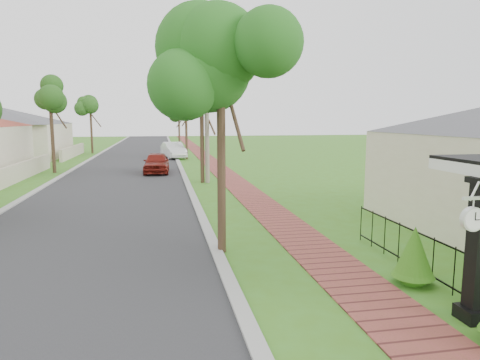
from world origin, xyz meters
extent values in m
plane|color=#42761C|center=(0.00, 0.00, 0.00)|extent=(160.00, 160.00, 0.00)
cube|color=#28282B|center=(-3.00, 20.00, 0.00)|extent=(7.00, 120.00, 0.02)
cube|color=#9E9E99|center=(0.65, 20.00, 0.00)|extent=(0.30, 120.00, 0.10)
cube|color=#9E9E99|center=(-6.65, 20.00, 0.00)|extent=(0.30, 120.00, 0.10)
cube|color=brown|center=(3.25, 20.00, 0.00)|extent=(1.50, 120.00, 0.03)
cube|color=black|center=(4.55, -1.00, 1.26)|extent=(0.30, 0.30, 2.52)
cube|color=black|center=(4.55, -1.00, 0.12)|extent=(0.48, 0.48, 0.24)
cube|color=black|center=(4.90, 0.00, 0.95)|extent=(0.03, 8.00, 0.03)
cube|color=black|center=(4.90, 0.00, 0.15)|extent=(0.03, 8.00, 0.03)
cylinder|color=black|center=(4.90, -0.67, 0.50)|extent=(0.02, 0.02, 1.00)
cylinder|color=black|center=(4.90, 0.00, 0.50)|extent=(0.02, 0.02, 1.00)
cylinder|color=black|center=(4.90, 0.67, 0.50)|extent=(0.02, 0.02, 1.00)
cylinder|color=black|center=(4.90, 1.33, 0.50)|extent=(0.02, 0.02, 1.00)
cylinder|color=black|center=(4.90, 2.00, 0.50)|extent=(0.02, 0.02, 1.00)
cylinder|color=black|center=(4.90, 2.67, 0.50)|extent=(0.02, 0.02, 1.00)
cylinder|color=black|center=(4.90, 3.33, 0.50)|extent=(0.02, 0.02, 1.00)
cylinder|color=black|center=(4.90, 4.00, 0.50)|extent=(0.02, 0.02, 1.00)
cylinder|color=#382619|center=(1.50, 16.00, 2.27)|extent=(0.22, 0.22, 4.55)
sphere|color=#124512|center=(1.50, 16.00, 4.68)|extent=(1.70, 1.70, 1.70)
cylinder|color=#382619|center=(1.50, 30.00, 2.45)|extent=(0.22, 0.22, 4.90)
sphere|color=#124512|center=(1.50, 30.00, 5.04)|extent=(1.70, 1.70, 1.70)
cylinder|color=#382619|center=(1.50, 44.00, 2.10)|extent=(0.22, 0.22, 4.20)
sphere|color=#124512|center=(1.50, 44.00, 4.32)|extent=(1.70, 1.70, 1.70)
cylinder|color=#382619|center=(-7.50, 22.00, 2.45)|extent=(0.22, 0.22, 4.90)
sphere|color=#124512|center=(-7.50, 22.00, 5.04)|extent=(1.70, 1.70, 1.70)
cylinder|color=#382619|center=(-7.50, 38.00, 2.27)|extent=(0.22, 0.22, 4.55)
sphere|color=#124512|center=(-7.50, 38.00, 4.68)|extent=(1.70, 1.70, 1.70)
sphere|color=#2C6915|center=(4.45, 0.67, 0.27)|extent=(0.68, 0.68, 0.68)
cone|color=#2C6915|center=(4.45, 0.67, 0.76)|extent=(0.77, 0.77, 0.99)
cube|color=#BFB299|center=(-8.60, 20.00, 0.50)|extent=(0.25, 10.00, 1.00)
cube|color=#BFB299|center=(-8.60, 34.00, 0.50)|extent=(0.25, 10.00, 1.00)
imported|color=maroon|center=(-1.00, 20.67, 0.66)|extent=(1.70, 3.93, 1.32)
imported|color=white|center=(0.40, 30.94, 0.70)|extent=(2.28, 4.46, 1.40)
cylinder|color=#382619|center=(0.80, 3.63, 2.33)|extent=(0.22, 0.22, 4.66)
sphere|color=#27681E|center=(0.80, 3.63, 4.79)|extent=(2.32, 2.32, 2.32)
cylinder|color=gray|center=(1.76, 15.89, 4.26)|extent=(0.24, 0.24, 8.52)
cube|color=gray|center=(1.76, 15.89, 8.12)|extent=(1.20, 0.08, 0.08)
cylinder|color=white|center=(4.05, -1.40, 2.10)|extent=(0.02, 0.02, 0.28)
cylinder|color=white|center=(4.05, -1.40, 1.92)|extent=(0.39, 0.10, 0.39)
cylinder|color=white|center=(4.05, -1.45, 1.92)|extent=(0.33, 0.01, 0.33)
cylinder|color=white|center=(4.05, -1.34, 1.92)|extent=(0.33, 0.01, 0.33)
cube|color=black|center=(4.05, -1.46, 1.98)|extent=(0.02, 0.01, 0.13)
cube|color=black|center=(4.09, -1.46, 1.92)|extent=(0.08, 0.01, 0.02)
camera|label=1|loc=(-0.72, -7.15, 3.48)|focal=32.00mm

